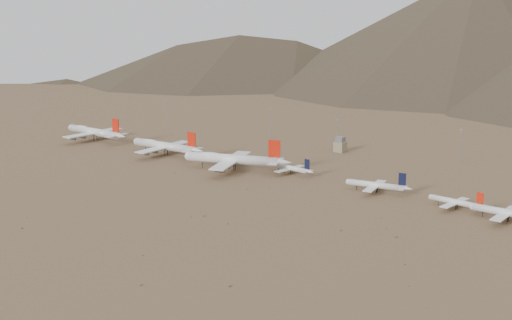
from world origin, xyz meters
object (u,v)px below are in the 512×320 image
Objects in this scene: narrowbody_a at (292,168)px; control_tower at (340,145)px; narrowbody_b at (378,185)px; widebody_centre at (165,146)px; widebody_east at (233,159)px; widebody_west at (94,132)px.

narrowbody_a reaches higher than control_tower.
narrowbody_b is 3.57× the size of control_tower.
control_tower is (100.72, 92.18, -1.90)m from widebody_centre.
widebody_centre reaches higher than narrowbody_a.
narrowbody_b reaches higher than narrowbody_a.
widebody_east reaches higher than widebody_centre.
widebody_centre reaches higher than narrowbody_b.
widebody_east reaches higher than narrowbody_b.
widebody_west is 6.10× the size of control_tower.
widebody_east is (72.77, -6.35, 0.88)m from widebody_centre.
widebody_west is 161.29m from widebody_east.
narrowbody_b is at bearing -47.94° from control_tower.
narrowbody_b is (180.94, 3.26, -2.59)m from widebody_centre.
control_tower is at bearing 103.39° from narrowbody_a.
widebody_centre is 5.87× the size of control_tower.
control_tower is (-80.22, 88.91, 0.69)m from narrowbody_b.
widebody_west is 269.10m from narrowbody_b.
narrowbody_a is 83.13m from control_tower.
widebody_west is 199.67m from narrowbody_a.
narrowbody_b is (269.08, -1.33, -2.87)m from widebody_west.
narrowbody_a is 3.17× the size of control_tower.
control_tower is (-10.72, 82.42, 1.24)m from narrowbody_a.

